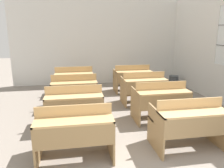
% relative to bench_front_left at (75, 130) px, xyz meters
% --- Properties ---
extents(wall_back, '(5.89, 0.06, 2.92)m').
position_rel_bench_front_left_xyz_m(wall_back, '(0.88, 4.80, 1.01)').
color(wall_back, silver).
rests_on(wall_back, ground_plane).
extents(bench_front_left, '(1.10, 0.70, 0.84)m').
position_rel_bench_front_left_xyz_m(bench_front_left, '(0.00, 0.00, 0.00)').
color(bench_front_left, olive).
rests_on(bench_front_left, ground_plane).
extents(bench_front_right, '(1.10, 0.70, 0.84)m').
position_rel_bench_front_left_xyz_m(bench_front_right, '(1.80, -0.01, 0.00)').
color(bench_front_right, '#98794F').
rests_on(bench_front_right, ground_plane).
extents(bench_second_left, '(1.10, 0.70, 0.84)m').
position_rel_bench_front_left_xyz_m(bench_second_left, '(0.00, 1.15, 0.00)').
color(bench_second_left, '#997A50').
rests_on(bench_second_left, ground_plane).
extents(bench_second_right, '(1.10, 0.70, 0.84)m').
position_rel_bench_front_left_xyz_m(bench_second_right, '(1.79, 1.16, 0.00)').
color(bench_second_right, '#96774D').
rests_on(bench_second_right, ground_plane).
extents(bench_third_left, '(1.10, 0.70, 0.84)m').
position_rel_bench_front_left_xyz_m(bench_third_left, '(0.01, 2.28, 0.00)').
color(bench_third_left, olive).
rests_on(bench_third_left, ground_plane).
extents(bench_third_right, '(1.10, 0.70, 0.84)m').
position_rel_bench_front_left_xyz_m(bench_third_right, '(1.79, 2.27, 0.00)').
color(bench_third_right, '#9A7B51').
rests_on(bench_third_right, ground_plane).
extents(bench_back_left, '(1.10, 0.70, 0.84)m').
position_rel_bench_front_left_xyz_m(bench_back_left, '(0.01, 3.45, 0.00)').
color(bench_back_left, '#93754B').
rests_on(bench_back_left, ground_plane).
extents(bench_back_right, '(1.10, 0.70, 0.84)m').
position_rel_bench_front_left_xyz_m(bench_back_right, '(1.80, 3.45, 0.00)').
color(bench_back_right, '#94754B').
rests_on(bench_back_right, ground_plane).
extents(wastepaper_bin, '(0.32, 0.32, 0.34)m').
position_rel_bench_front_left_xyz_m(wastepaper_bin, '(3.44, 3.98, -0.29)').
color(wastepaper_bin, '#474C51').
rests_on(wastepaper_bin, ground_plane).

